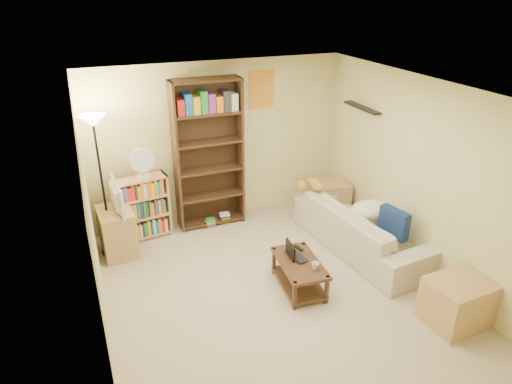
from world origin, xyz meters
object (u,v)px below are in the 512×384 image
at_px(floor_lamp, 96,146).
at_px(tabby_cat, 312,184).
at_px(end_cabinet, 457,302).
at_px(tall_bookshelf, 208,151).
at_px(coffee_table, 299,271).
at_px(tv_stand, 117,232).
at_px(desk_fan, 142,163).
at_px(television, 112,197).
at_px(laptop, 299,255).
at_px(short_bookshelf, 143,208).
at_px(side_table, 332,198).
at_px(sofa, 362,228).
at_px(mug, 315,266).

bearing_deg(floor_lamp, tabby_cat, -7.83).
relative_size(floor_lamp, end_cabinet, 3.09).
bearing_deg(tall_bookshelf, coffee_table, -75.83).
height_order(tv_stand, desk_fan, desk_fan).
distance_m(television, desk_fan, 0.65).
bearing_deg(laptop, floor_lamp, 42.05).
relative_size(coffee_table, end_cabinet, 1.40).
height_order(tv_stand, tall_bookshelf, tall_bookshelf).
height_order(coffee_table, television, television).
distance_m(short_bookshelf, desk_fan, 0.72).
xyz_separation_m(short_bookshelf, side_table, (3.00, -0.39, -0.20)).
bearing_deg(laptop, tv_stand, 41.87).
relative_size(television, desk_fan, 1.58).
bearing_deg(side_table, short_bookshelf, 172.67).
relative_size(laptop, end_cabinet, 0.57).
distance_m(side_table, end_cabinet, 2.85).
relative_size(sofa, tabby_cat, 4.47).
bearing_deg(short_bookshelf, coffee_table, -59.62).
distance_m(television, side_table, 3.47).
xyz_separation_m(laptop, side_table, (1.36, 1.51, -0.12)).
xyz_separation_m(desk_fan, end_cabinet, (2.87, -3.19, -0.93)).
relative_size(tv_stand, side_table, 1.18).
relative_size(coffee_table, tall_bookshelf, 0.40).
height_order(coffee_table, floor_lamp, floor_lamp).
bearing_deg(short_bookshelf, end_cabinet, -55.60).
height_order(laptop, short_bookshelf, short_bookshelf).
bearing_deg(side_table, end_cabinet, -91.41).
relative_size(tabby_cat, television, 0.72).
relative_size(desk_fan, side_table, 0.80).
relative_size(tall_bookshelf, desk_fan, 5.06).
bearing_deg(mug, television, 138.08).
height_order(mug, side_table, side_table).
xyz_separation_m(mug, television, (-2.11, 1.89, 0.45)).
relative_size(coffee_table, television, 1.27).
xyz_separation_m(tv_stand, floor_lamp, (-0.10, 0.07, 1.26)).
height_order(sofa, tv_stand, tv_stand).
xyz_separation_m(sofa, end_cabinet, (0.10, -1.74, -0.06)).
bearing_deg(coffee_table, desk_fan, 133.01).
distance_m(coffee_table, desk_fan, 2.67).
height_order(short_bookshelf, floor_lamp, floor_lamp).
height_order(television, tall_bookshelf, tall_bookshelf).
height_order(mug, tv_stand, tv_stand).
bearing_deg(side_table, sofa, -98.65).
height_order(mug, short_bookshelf, short_bookshelf).
xyz_separation_m(tv_stand, side_table, (3.42, -0.05, -0.05)).
relative_size(laptop, floor_lamp, 0.19).
distance_m(sofa, side_table, 1.13).
bearing_deg(tabby_cat, floor_lamp, 172.17).
relative_size(television, end_cabinet, 1.10).
xyz_separation_m(sofa, coffee_table, (-1.25, -0.51, -0.08)).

